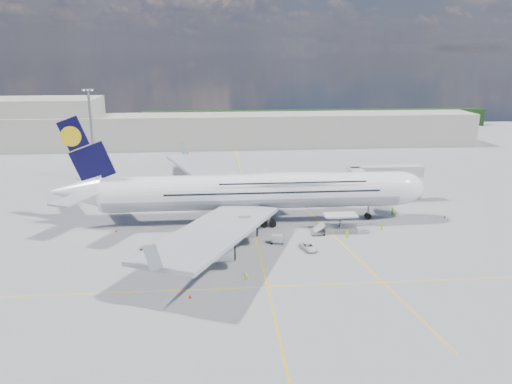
{
  "coord_description": "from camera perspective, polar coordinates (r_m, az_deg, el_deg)",
  "views": [
    {
      "loc": [
        -7.6,
        -89.42,
        35.42
      ],
      "look_at": [
        0.57,
        8.0,
        7.21
      ],
      "focal_mm": 35.0,
      "sensor_mm": 36.0,
      "label": 1
    }
  ],
  "objects": [
    {
      "name": "cone_nose",
      "position": [
        115.91,
        20.79,
        -2.63
      ],
      "size": [
        0.49,
        0.49,
        0.62
      ],
      "color": "#F8310D",
      "rests_on": "ground"
    },
    {
      "name": "taxi_line_cross",
      "position": [
        78.31,
        1.32,
        -10.8
      ],
      "size": [
        120.0,
        0.25,
        0.01
      ],
      "primitive_type": "cube",
      "color": "yellow",
      "rests_on": "ground"
    },
    {
      "name": "jet_bridge",
      "position": [
        119.98,
        13.53,
        1.87
      ],
      "size": [
        18.8,
        12.1,
        8.5
      ],
      "color": "#B7B7BC",
      "rests_on": "ground"
    },
    {
      "name": "dolly_back",
      "position": [
        93.68,
        -12.06,
        -6.25
      ],
      "size": [
        3.6,
        2.32,
        0.49
      ],
      "rotation": [
        0.0,
        0.0,
        -0.17
      ],
      "color": "gray",
      "rests_on": "ground"
    },
    {
      "name": "light_mast",
      "position": [
        140.05,
        -18.21,
        6.17
      ],
      "size": [
        3.0,
        0.7,
        25.5
      ],
      "color": "gray",
      "rests_on": "ground"
    },
    {
      "name": "catering_truck_inner",
      "position": [
        122.98,
        -1.43,
        0.18
      ],
      "size": [
        6.44,
        3.76,
        3.6
      ],
      "rotation": [
        0.0,
        0.0,
        0.29
      ],
      "color": "gray",
      "rests_on": "ground"
    },
    {
      "name": "crew_wing",
      "position": [
        98.62,
        -8.38,
        -4.63
      ],
      "size": [
        0.5,
        1.0,
        1.64
      ],
      "primitive_type": "imported",
      "rotation": [
        0.0,
        0.0,
        1.46
      ],
      "color": "#C2E518",
      "rests_on": "ground"
    },
    {
      "name": "taxi_line_diag",
      "position": [
        107.73,
        7.06,
        -3.22
      ],
      "size": [
        14.16,
        99.06,
        0.01
      ],
      "primitive_type": "cube",
      "rotation": [
        0.0,
        0.0,
        0.14
      ],
      "color": "yellow",
      "rests_on": "ground"
    },
    {
      "name": "airliner",
      "position": [
        103.74,
        -0.26,
        0.12
      ],
      "size": [
        77.26,
        79.15,
        23.71
      ],
      "color": "white",
      "rests_on": "ground"
    },
    {
      "name": "terminal",
      "position": [
        186.91,
        -2.42,
        7.03
      ],
      "size": [
        180.0,
        16.0,
        12.0
      ],
      "primitive_type": "cube",
      "color": "#B2AD9E",
      "rests_on": "ground"
    },
    {
      "name": "dolly_row_b",
      "position": [
        96.81,
        -9.49,
        -5.37
      ],
      "size": [
        3.26,
        1.86,
        0.47
      ],
      "rotation": [
        0.0,
        0.0,
        0.05
      ],
      "color": "gray",
      "rests_on": "ground"
    },
    {
      "name": "crew_tug",
      "position": [
        79.69,
        -1.18,
        -9.69
      ],
      "size": [
        1.08,
        0.75,
        1.53
      ],
      "primitive_type": "imported",
      "rotation": [
        0.0,
        0.0,
        -0.19
      ],
      "color": "#DAFC1A",
      "rests_on": "ground"
    },
    {
      "name": "taxi_line_main",
      "position": [
        96.48,
        0.06,
        -5.44
      ],
      "size": [
        0.25,
        220.0,
        0.01
      ],
      "primitive_type": "cube",
      "color": "yellow",
      "rests_on": "ground"
    },
    {
      "name": "cone_wing_right_inner",
      "position": [
        85.94,
        -5.87,
        -8.14
      ],
      "size": [
        0.45,
        0.45,
        0.57
      ],
      "color": "#F8310D",
      "rests_on": "ground"
    },
    {
      "name": "cone_wing_left_outer",
      "position": [
        134.5,
        -10.12,
        0.68
      ],
      "size": [
        0.4,
        0.4,
        0.51
      ],
      "color": "#F8310D",
      "rests_on": "ground"
    },
    {
      "name": "crew_loader",
      "position": [
        103.42,
        14.15,
        -3.93
      ],
      "size": [
        1.01,
        1.07,
        1.74
      ],
      "primitive_type": "imported",
      "rotation": [
        0.0,
        0.0,
        -1.0
      ],
      "color": "#DAFF1A",
      "rests_on": "ground"
    },
    {
      "name": "service_van",
      "position": [
        91.9,
        6.01,
        -6.27
      ],
      "size": [
        3.04,
        4.62,
        1.18
      ],
      "primitive_type": "imported",
      "rotation": [
        0.0,
        0.0,
        0.28
      ],
      "color": "silver",
      "rests_on": "ground"
    },
    {
      "name": "cone_tail",
      "position": [
        104.1,
        -15.7,
        -4.27
      ],
      "size": [
        0.44,
        0.44,
        0.56
      ],
      "color": "#F8310D",
      "rests_on": "ground"
    },
    {
      "name": "crew_nose",
      "position": [
        113.75,
        15.32,
        -2.15
      ],
      "size": [
        0.77,
        0.6,
        1.87
      ],
      "primitive_type": "imported",
      "rotation": [
        0.0,
        0.0,
        0.25
      ],
      "color": "#ABFD1A",
      "rests_on": "ground"
    },
    {
      "name": "hangar",
      "position": [
        201.18,
        -23.01,
        7.28
      ],
      "size": [
        40.0,
        22.0,
        18.0
      ],
      "primitive_type": "cube",
      "color": "#B2AD9E",
      "rests_on": "ground"
    },
    {
      "name": "catering_truck_outer",
      "position": [
        138.22,
        -8.13,
        1.95
      ],
      "size": [
        7.7,
        4.1,
        4.36
      ],
      "rotation": [
        0.0,
        0.0,
        0.22
      ],
      "color": "gray",
      "rests_on": "ground"
    },
    {
      "name": "dolly_row_c",
      "position": [
        85.13,
        -9.97,
        -7.97
      ],
      "size": [
        3.22,
        1.87,
        1.97
      ],
      "rotation": [
        0.0,
        0.0,
        0.07
      ],
      "color": "gray",
      "rests_on": "ground"
    },
    {
      "name": "baggage_tug",
      "position": [
        91.17,
        -6.88,
        -6.32
      ],
      "size": [
        3.31,
        2.22,
        1.89
      ],
      "rotation": [
        0.0,
        0.0,
        -0.29
      ],
      "color": "white",
      "rests_on": "ground"
    },
    {
      "name": "tree_line",
      "position": [
        236.41,
        6.94,
        8.34
      ],
      "size": [
        160.0,
        6.0,
        8.0
      ],
      "primitive_type": "cube",
      "color": "#193814",
      "rests_on": "ground"
    },
    {
      "name": "cone_wing_right_outer",
      "position": [
        75.65,
        -7.55,
        -11.72
      ],
      "size": [
        0.48,
        0.48,
        0.61
      ],
      "color": "#F8310D",
      "rests_on": "ground"
    },
    {
      "name": "cargo_loader",
      "position": [
        101.42,
        9.45,
        -3.82
      ],
      "size": [
        8.53,
        3.2,
        3.67
      ],
      "color": "silver",
      "rests_on": "ground"
    },
    {
      "name": "crew_van",
      "position": [
        98.59,
        10.4,
        -4.71
      ],
      "size": [
        0.97,
        0.96,
        1.69
      ],
      "primitive_type": "imported",
      "rotation": [
        0.0,
        0.0,
        2.37
      ],
      "color": "#C1DB17",
      "rests_on": "ground"
    },
    {
      "name": "dolly_nose_far",
      "position": [
        94.39,
        2.41,
        -5.38
      ],
      "size": [
        2.83,
        1.89,
        1.65
      ],
      "rotation": [
        0.0,
        0.0,
        -0.21
      ],
      "color": "gray",
      "rests_on": "ground"
    },
    {
      "name": "ground",
      "position": [
        96.48,
        0.06,
        -5.44
      ],
      "size": [
        300.0,
        300.0,
        0.0
      ],
      "primitive_type": "plane",
      "color": "gray",
      "rests_on": "ground"
    },
    {
      "name": "cone_wing_left_inner",
      "position": [
        115.48,
        -1.31,
        -1.64
      ],
      "size": [
        0.41,
        0.41,
        0.52
      ],
      "color": "#F8310D",
      "rests_on": "ground"
    },
    {
      "name": "dolly_row_a",
      "position": [
        90.26,
        -6.8,
        -6.53
      ],
      "size": [
        2.68,
        1.6,
        1.62
      ],
      "rotation": [
        0.0,
        0.0,
        -0.09
      ],
      "color": "gray",
      "rests_on": "ground"
    },
    {
      "name": "dolly_nose_near",
      "position": [
        99.26,
        7.12,
        -4.75
      ],
      "size": [
        2.9,
        1.91,
        0.39
      ],
      "rotation": [
        0.0,
        0.0,
        0.19
      ],
      "color": "gray",
      "rests_on": "ground"
    }
  ]
}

